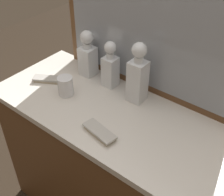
# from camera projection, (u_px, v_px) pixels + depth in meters

# --- Properties ---
(dresser) EXTENTS (1.27, 0.55, 0.88)m
(dresser) POSITION_uv_depth(u_px,v_px,m) (112.00, 169.00, 1.70)
(dresser) COLOR brown
(dresser) RESTS_ON ground_plane
(dresser_mirror) EXTENTS (0.99, 0.03, 0.62)m
(dresser_mirror) POSITION_uv_depth(u_px,v_px,m) (146.00, 34.00, 1.40)
(dresser_mirror) COLOR brown
(dresser_mirror) RESTS_ON dresser
(crystal_decanter_far_left) EXTENTS (0.08, 0.08, 0.32)m
(crystal_decanter_far_left) POSITION_uv_depth(u_px,v_px,m) (138.00, 78.00, 1.43)
(crystal_decanter_far_left) COLOR white
(crystal_decanter_far_left) RESTS_ON dresser
(crystal_decanter_right) EXTENTS (0.07, 0.07, 0.26)m
(crystal_decanter_right) POSITION_uv_depth(u_px,v_px,m) (110.00, 68.00, 1.54)
(crystal_decanter_right) COLOR white
(crystal_decanter_right) RESTS_ON dresser
(crystal_decanter_rear) EXTENTS (0.08, 0.08, 0.26)m
(crystal_decanter_rear) POSITION_uv_depth(u_px,v_px,m) (88.00, 58.00, 1.63)
(crystal_decanter_rear) COLOR white
(crystal_decanter_rear) RESTS_ON dresser
(crystal_tumbler_right) EXTENTS (0.08, 0.08, 0.10)m
(crystal_tumbler_right) POSITION_uv_depth(u_px,v_px,m) (66.00, 87.00, 1.51)
(crystal_tumbler_right) COLOR white
(crystal_tumbler_right) RESTS_ON dresser
(silver_brush_center) EXTENTS (0.18, 0.09, 0.02)m
(silver_brush_center) POSITION_uv_depth(u_px,v_px,m) (100.00, 132.00, 1.30)
(silver_brush_center) COLOR #B7A88C
(silver_brush_center) RESTS_ON dresser
(silver_brush_left) EXTENTS (0.17, 0.13, 0.02)m
(silver_brush_left) POSITION_uv_depth(u_px,v_px,m) (48.00, 79.00, 1.62)
(silver_brush_left) COLOR #B7A88C
(silver_brush_left) RESTS_ON dresser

